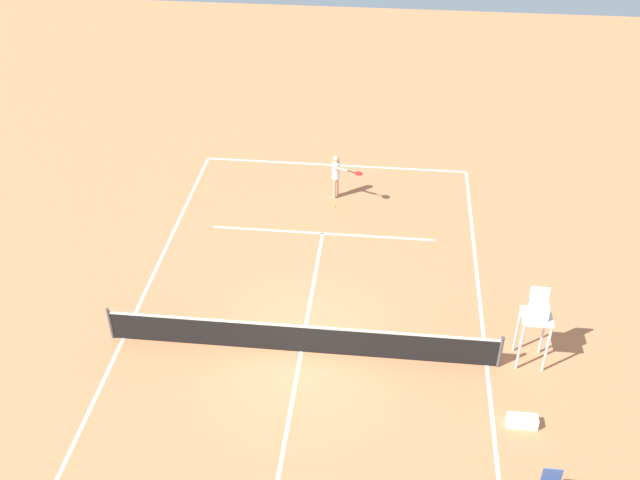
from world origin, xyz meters
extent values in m
plane|color=#D37A4C|center=(0.00, 0.00, 0.00)|extent=(60.00, 60.00, 0.00)
cube|color=white|center=(0.00, -10.58, 0.00)|extent=(10.23, 0.10, 0.01)
cube|color=white|center=(-5.11, 0.00, 0.00)|extent=(0.10, 21.15, 0.01)
cube|color=white|center=(5.11, 0.00, 0.00)|extent=(0.10, 21.15, 0.01)
cube|color=white|center=(0.00, -5.82, 0.00)|extent=(7.67, 0.10, 0.01)
cube|color=white|center=(0.00, 0.00, 0.00)|extent=(0.10, 11.63, 0.01)
cylinder|color=#4C4C51|center=(-5.41, 0.00, 0.54)|extent=(0.10, 0.10, 1.07)
cylinder|color=#4C4C51|center=(5.41, 0.00, 0.54)|extent=(0.10, 0.10, 1.07)
cube|color=black|center=(0.00, 0.00, 0.46)|extent=(10.83, 0.03, 0.91)
cube|color=white|center=(0.00, 0.00, 0.93)|extent=(10.83, 0.04, 0.06)
cylinder|color=#D8A884|center=(-0.27, -8.33, 0.40)|extent=(0.12, 0.12, 0.79)
cylinder|color=#D8A884|center=(-0.20, -8.14, 0.40)|extent=(0.12, 0.12, 0.79)
cylinder|color=white|center=(-0.23, -8.23, 1.10)|extent=(0.28, 0.28, 0.62)
sphere|color=#D8A884|center=(-0.23, -8.23, 1.59)|extent=(0.22, 0.22, 0.22)
cylinder|color=#D8A884|center=(-0.30, -8.41, 1.13)|extent=(0.09, 0.09, 0.55)
cylinder|color=#D8A884|center=(-0.42, -7.96, 1.34)|extent=(0.54, 0.28, 0.09)
cylinder|color=black|center=(-0.80, -7.81, 1.34)|extent=(0.26, 0.13, 0.04)
ellipsoid|color=red|center=(-1.07, -7.71, 1.34)|extent=(0.40, 0.38, 0.04)
sphere|color=#CCE033|center=(-0.25, -7.55, 0.03)|extent=(0.07, 0.07, 0.07)
cylinder|color=silver|center=(-6.59, 0.03, 0.78)|extent=(0.07, 0.07, 1.55)
cylinder|color=silver|center=(-5.89, 0.03, 0.78)|extent=(0.07, 0.07, 1.55)
cylinder|color=silver|center=(-6.59, -0.67, 0.78)|extent=(0.07, 0.07, 1.55)
cylinder|color=silver|center=(-5.89, -0.67, 0.78)|extent=(0.07, 0.07, 1.55)
cube|color=silver|center=(-6.24, -0.32, 1.58)|extent=(0.80, 0.80, 0.06)
cube|color=silver|center=(-6.24, -0.32, 1.81)|extent=(0.50, 0.44, 0.40)
cube|color=silver|center=(-6.24, -0.52, 2.16)|extent=(0.50, 0.06, 0.50)
cube|color=#38518C|center=(-6.15, 4.08, 0.73)|extent=(0.44, 0.04, 0.44)
cube|color=white|center=(-5.82, 2.03, 0.15)|extent=(0.76, 0.32, 0.30)
camera|label=1|loc=(-2.14, 15.03, 14.55)|focal=41.82mm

